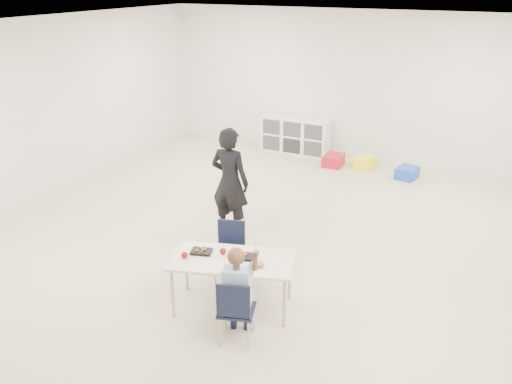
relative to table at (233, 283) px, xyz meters
The scene contains 16 objects.
room 1.63m from the table, 106.71° to the left, with size 9.00×9.02×2.80m.
table is the anchor object (origin of this frame).
chair_near 0.57m from the table, 57.11° to the right, with size 0.35×0.33×0.72m, color black, non-canonical shape.
chair_far 0.57m from the table, 122.89° to the left, with size 0.35×0.33×0.72m, color black, non-canonical shape.
child 0.62m from the table, 57.11° to the right, with size 0.48×0.48×1.13m, color #B2C8F1, non-canonical shape.
lunch_tray_near 0.33m from the table, 39.14° to the left, with size 0.22×0.16×0.03m, color black.
lunch_tray_far 0.48m from the table, behind, with size 0.22×0.16×0.03m, color black.
milk_carton 0.38m from the table, 51.77° to the right, with size 0.07×0.07×0.10m, color white.
bread_roll 0.46m from the table, ahead, with size 0.09×0.09×0.07m, color tan.
apple_near 0.36m from the table, 161.09° to the left, with size 0.07×0.07×0.07m, color maroon.
apple_far 0.60m from the table, 155.13° to the right, with size 0.07×0.07×0.07m, color maroon.
cubby_shelf 5.64m from the table, 105.88° to the left, with size 1.40×0.40×0.70m, color white.
adult 1.88m from the table, 119.85° to the left, with size 0.56×0.37×1.53m, color black.
bin_red 5.00m from the table, 96.51° to the left, with size 0.34×0.44×0.21m, color red.
bin_yellow 5.13m from the table, 90.02° to the left, with size 0.32×0.42×0.20m, color #FFF31A.
bin_blue 4.97m from the table, 80.38° to the left, with size 0.32×0.41×0.20m, color #1942BC.
Camera 1 is at (2.82, -5.53, 3.39)m, focal length 38.00 mm.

